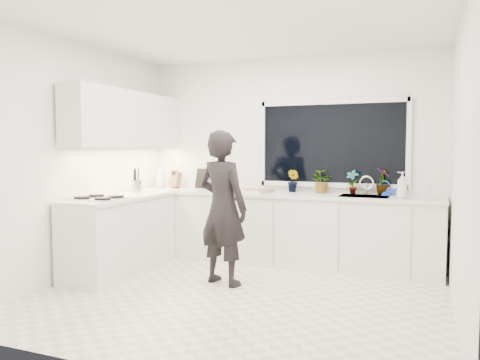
% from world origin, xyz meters
% --- Properties ---
extents(floor, '(4.00, 3.50, 0.02)m').
position_xyz_m(floor, '(0.00, 0.00, -0.01)').
color(floor, beige).
rests_on(floor, ground).
extents(wall_back, '(4.00, 0.02, 2.70)m').
position_xyz_m(wall_back, '(0.00, 1.76, 1.35)').
color(wall_back, white).
rests_on(wall_back, ground).
extents(wall_left, '(0.02, 3.50, 2.70)m').
position_xyz_m(wall_left, '(-2.01, 0.00, 1.35)').
color(wall_left, white).
rests_on(wall_left, ground).
extents(wall_right, '(0.02, 3.50, 2.70)m').
position_xyz_m(wall_right, '(2.01, 0.00, 1.35)').
color(wall_right, white).
rests_on(wall_right, ground).
extents(ceiling, '(4.00, 3.50, 0.02)m').
position_xyz_m(ceiling, '(0.00, 0.00, 2.71)').
color(ceiling, white).
rests_on(ceiling, wall_back).
extents(window, '(1.80, 0.02, 1.00)m').
position_xyz_m(window, '(0.60, 1.73, 1.55)').
color(window, black).
rests_on(window, wall_back).
extents(base_cabinets_back, '(3.92, 0.58, 0.88)m').
position_xyz_m(base_cabinets_back, '(0.00, 1.45, 0.44)').
color(base_cabinets_back, white).
rests_on(base_cabinets_back, floor).
extents(base_cabinets_left, '(0.58, 1.60, 0.88)m').
position_xyz_m(base_cabinets_left, '(-1.67, 0.35, 0.44)').
color(base_cabinets_left, white).
rests_on(base_cabinets_left, floor).
extents(countertop_back, '(3.94, 0.62, 0.04)m').
position_xyz_m(countertop_back, '(0.00, 1.44, 0.90)').
color(countertop_back, silver).
rests_on(countertop_back, base_cabinets_back).
extents(countertop_left, '(0.62, 1.60, 0.04)m').
position_xyz_m(countertop_left, '(-1.67, 0.35, 0.90)').
color(countertop_left, silver).
rests_on(countertop_left, base_cabinets_left).
extents(upper_cabinets, '(0.34, 2.10, 0.70)m').
position_xyz_m(upper_cabinets, '(-1.79, 0.70, 1.85)').
color(upper_cabinets, white).
rests_on(upper_cabinets, wall_left).
extents(sink, '(0.58, 0.42, 0.14)m').
position_xyz_m(sink, '(1.05, 1.45, 0.87)').
color(sink, silver).
rests_on(sink, countertop_back).
extents(faucet, '(0.03, 0.03, 0.22)m').
position_xyz_m(faucet, '(1.05, 1.65, 1.03)').
color(faucet, silver).
rests_on(faucet, countertop_back).
extents(stovetop, '(0.56, 0.48, 0.03)m').
position_xyz_m(stovetop, '(-1.69, -0.00, 0.94)').
color(stovetop, black).
rests_on(stovetop, countertop_left).
extents(person, '(0.70, 0.56, 1.69)m').
position_xyz_m(person, '(-0.32, 0.35, 0.84)').
color(person, black).
rests_on(person, floor).
extents(pizza_tray, '(0.51, 0.43, 0.03)m').
position_xyz_m(pizza_tray, '(-0.35, 1.42, 0.94)').
color(pizza_tray, silver).
rests_on(pizza_tray, countertop_back).
extents(pizza, '(0.47, 0.39, 0.01)m').
position_xyz_m(pizza, '(-0.35, 1.42, 0.95)').
color(pizza, red).
rests_on(pizza, pizza_tray).
extents(watering_can, '(0.17, 0.17, 0.13)m').
position_xyz_m(watering_can, '(1.27, 1.61, 0.98)').
color(watering_can, blue).
rests_on(watering_can, countertop_back).
extents(paper_towel_roll, '(0.12, 0.12, 0.26)m').
position_xyz_m(paper_towel_roll, '(-1.85, 1.55, 1.05)').
color(paper_towel_roll, white).
rests_on(paper_towel_roll, countertop_back).
extents(knife_block, '(0.15, 0.13, 0.22)m').
position_xyz_m(knife_block, '(-1.61, 1.59, 1.03)').
color(knife_block, olive).
rests_on(knife_block, countertop_back).
extents(utensil_crock, '(0.15, 0.15, 0.16)m').
position_xyz_m(utensil_crock, '(-1.74, 0.80, 1.00)').
color(utensil_crock, '#AAAAAE').
rests_on(utensil_crock, countertop_left).
extents(picture_frame_large, '(0.21, 0.11, 0.28)m').
position_xyz_m(picture_frame_large, '(-1.25, 1.69, 1.06)').
color(picture_frame_large, black).
rests_on(picture_frame_large, countertop_back).
extents(picture_frame_small, '(0.25, 0.08, 0.30)m').
position_xyz_m(picture_frame_small, '(-0.93, 1.69, 1.07)').
color(picture_frame_small, black).
rests_on(picture_frame_small, countertop_back).
extents(herb_plants, '(1.36, 0.30, 0.33)m').
position_xyz_m(herb_plants, '(0.69, 1.61, 1.07)').
color(herb_plants, '#26662D').
rests_on(herb_plants, countertop_back).
extents(soap_bottles, '(0.40, 0.15, 0.31)m').
position_xyz_m(soap_bottles, '(1.55, 1.30, 1.06)').
color(soap_bottles, '#D8BF66').
rests_on(soap_bottles, countertop_back).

